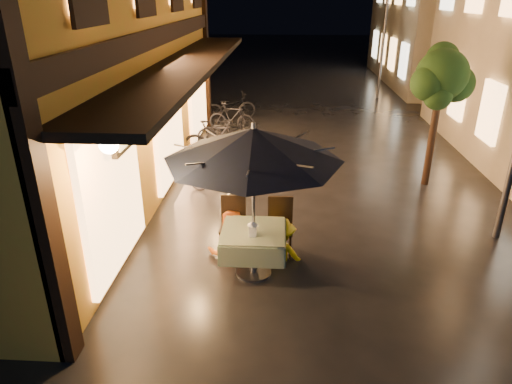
# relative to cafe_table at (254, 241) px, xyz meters

# --- Properties ---
(ground) EXTENTS (90.00, 90.00, 0.00)m
(ground) POSITION_rel_cafe_table_xyz_m (1.35, -0.55, -0.59)
(ground) COLOR black
(ground) RESTS_ON ground
(west_building) EXTENTS (5.90, 11.40, 7.40)m
(west_building) POSITION_rel_cafe_table_xyz_m (-4.38, 3.45, 3.12)
(west_building) COLOR gold
(west_building) RESTS_ON ground
(east_building_far) EXTENTS (7.30, 10.30, 7.30)m
(east_building_far) POSITION_rel_cafe_table_xyz_m (8.84, 17.45, 3.07)
(east_building_far) COLOR #C0B498
(east_building_far) RESTS_ON ground
(street_tree) EXTENTS (1.43, 1.20, 3.15)m
(street_tree) POSITION_rel_cafe_table_xyz_m (3.76, 3.96, 1.83)
(street_tree) COLOR black
(street_tree) RESTS_ON ground
(streetlamp_far) EXTENTS (0.36, 0.36, 4.23)m
(streetlamp_far) POSITION_rel_cafe_table_xyz_m (4.35, 13.45, 2.33)
(streetlamp_far) COLOR #59595E
(streetlamp_far) RESTS_ON ground
(cafe_table) EXTENTS (0.99, 0.99, 0.78)m
(cafe_table) POSITION_rel_cafe_table_xyz_m (0.00, 0.00, 0.00)
(cafe_table) COLOR #59595E
(cafe_table) RESTS_ON ground
(patio_umbrella) EXTENTS (2.60, 2.60, 2.46)m
(patio_umbrella) POSITION_rel_cafe_table_xyz_m (0.00, -0.00, 1.56)
(patio_umbrella) COLOR #59595E
(patio_umbrella) RESTS_ON ground
(cafe_chair_left) EXTENTS (0.42, 0.42, 0.97)m
(cafe_chair_left) POSITION_rel_cafe_table_xyz_m (-0.40, 0.74, -0.05)
(cafe_chair_left) COLOR black
(cafe_chair_left) RESTS_ON ground
(cafe_chair_right) EXTENTS (0.42, 0.42, 0.97)m
(cafe_chair_right) POSITION_rel_cafe_table_xyz_m (0.40, 0.74, -0.05)
(cafe_chair_right) COLOR black
(cafe_chair_right) RESTS_ON ground
(table_lantern) EXTENTS (0.16, 0.16, 0.25)m
(table_lantern) POSITION_rel_cafe_table_xyz_m (0.00, -0.18, 0.33)
(table_lantern) COLOR white
(table_lantern) RESTS_ON cafe_table
(person_orange) EXTENTS (0.83, 0.69, 1.57)m
(person_orange) POSITION_rel_cafe_table_xyz_m (-0.45, 0.57, 0.20)
(person_orange) COLOR orange
(person_orange) RESTS_ON ground
(person_yellow) EXTENTS (0.93, 0.57, 1.40)m
(person_yellow) POSITION_rel_cafe_table_xyz_m (0.41, 0.51, 0.11)
(person_yellow) COLOR yellow
(person_yellow) RESTS_ON ground
(bicycle_0) EXTENTS (1.64, 1.10, 0.82)m
(bicycle_0) POSITION_rel_cafe_table_xyz_m (-0.98, 3.05, -0.18)
(bicycle_0) COLOR black
(bicycle_0) RESTS_ON ground
(bicycle_1) EXTENTS (1.59, 0.72, 0.92)m
(bicycle_1) POSITION_rel_cafe_table_xyz_m (-0.82, 4.23, -0.13)
(bicycle_1) COLOR black
(bicycle_1) RESTS_ON ground
(bicycle_2) EXTENTS (1.70, 0.87, 0.85)m
(bicycle_2) POSITION_rel_cafe_table_xyz_m (-1.04, 5.41, -0.16)
(bicycle_2) COLOR black
(bicycle_2) RESTS_ON ground
(bicycle_3) EXTENTS (1.75, 0.65, 1.03)m
(bicycle_3) POSITION_rel_cafe_table_xyz_m (-1.40, 5.46, -0.07)
(bicycle_3) COLOR black
(bicycle_3) RESTS_ON ground
(bicycle_4) EXTENTS (1.69, 0.62, 0.88)m
(bicycle_4) POSITION_rel_cafe_table_xyz_m (-1.21, 6.41, -0.15)
(bicycle_4) COLOR black
(bicycle_4) RESTS_ON ground
(bicycle_5) EXTENTS (1.56, 0.68, 0.91)m
(bicycle_5) POSITION_rel_cafe_table_xyz_m (-1.23, 7.99, -0.13)
(bicycle_5) COLOR black
(bicycle_5) RESTS_ON ground
(bicycle_6) EXTENTS (1.89, 1.19, 0.94)m
(bicycle_6) POSITION_rel_cafe_table_xyz_m (-1.44, 9.43, -0.12)
(bicycle_6) COLOR black
(bicycle_6) RESTS_ON ground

